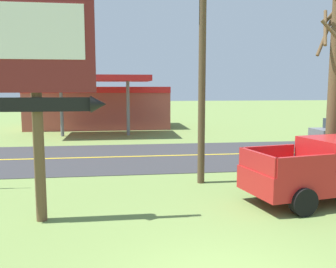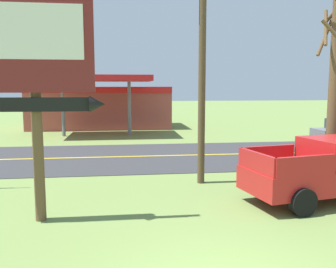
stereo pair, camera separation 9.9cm
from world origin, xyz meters
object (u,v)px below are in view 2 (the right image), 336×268
bare_tree (335,78)px  pickup_red_parked_on_lawn (327,170)px  gas_station (101,106)px  utility_pole (202,60)px  motel_sign (35,65)px

bare_tree → pickup_red_parked_on_lawn: bare_tree is taller
bare_tree → gas_station: bearing=115.1°
gas_station → pickup_red_parked_on_lawn: bearing=-69.8°
gas_station → utility_pole: bearing=-76.6°
utility_pole → gas_station: utility_pole is taller
pickup_red_parked_on_lawn → utility_pole: bearing=143.7°
motel_sign → utility_pole: (5.04, 3.40, 0.42)m
motel_sign → pickup_red_parked_on_lawn: size_ratio=1.12×
bare_tree → gas_station: bare_tree is taller
bare_tree → pickup_red_parked_on_lawn: 3.77m
bare_tree → gas_station: (-9.54, 20.41, -1.94)m
motel_sign → utility_pole: size_ratio=0.72×
utility_pole → gas_station: bearing=103.4°
motel_sign → bare_tree: 10.24m
motel_sign → bare_tree: bare_tree is taller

